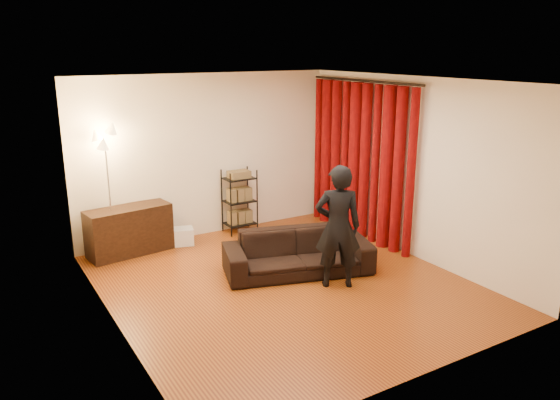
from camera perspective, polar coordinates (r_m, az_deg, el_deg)
floor at (r=7.47m, az=0.53°, el=-8.79°), size 5.00×5.00×0.00m
ceiling at (r=6.81m, az=0.59°, el=12.35°), size 5.00×5.00×0.00m
wall_back at (r=9.19m, az=-7.62°, el=4.60°), size 5.00×0.00×5.00m
wall_front at (r=5.15m, az=15.26°, el=-4.72°), size 5.00×0.00×5.00m
wall_left at (r=6.20m, az=-17.50°, el=-1.44°), size 0.00×5.00×5.00m
wall_right at (r=8.39m, az=13.81°, el=3.21°), size 0.00×5.00×5.00m
curtain_rod at (r=8.98m, az=8.75°, el=12.22°), size 0.04×2.65×0.04m
curtain at (r=9.14m, az=8.31°, el=4.03°), size 0.22×2.65×2.55m
sofa at (r=7.74m, az=1.90°, el=-5.50°), size 2.21×1.37×0.60m
person at (r=7.18m, az=6.07°, el=-2.79°), size 0.72×0.65×1.66m
media_cabinet at (r=8.73m, az=-15.47°, el=-3.09°), size 1.32×0.64×0.74m
storage_boxes at (r=8.99m, az=-10.09°, el=-3.76°), size 0.40×0.36×0.28m
wire_shelf at (r=9.37m, az=-4.25°, el=-0.11°), size 0.51×0.36×1.10m
floor_lamp at (r=8.50m, az=-17.41°, el=0.58°), size 0.42×0.42×1.97m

